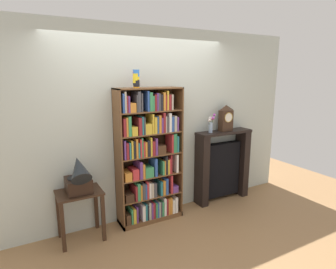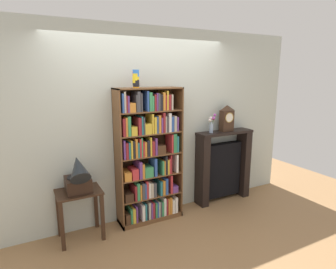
{
  "view_description": "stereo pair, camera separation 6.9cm",
  "coord_description": "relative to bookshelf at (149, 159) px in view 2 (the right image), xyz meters",
  "views": [
    {
      "loc": [
        -1.53,
        -3.26,
        2.01
      ],
      "look_at": [
        0.29,
        0.08,
        1.2
      ],
      "focal_mm": 29.89,
      "sensor_mm": 36.0,
      "label": 1
    },
    {
      "loc": [
        -1.47,
        -3.29,
        2.01
      ],
      "look_at": [
        0.29,
        0.08,
        1.2
      ],
      "focal_mm": 29.89,
      "sensor_mm": 36.0,
      "label": 2
    }
  ],
  "objects": [
    {
      "name": "bookshelf",
      "position": [
        0.0,
        0.0,
        0.0
      ],
      "size": [
        0.89,
        0.31,
        1.85
      ],
      "color": "brown",
      "rests_on": "ground"
    },
    {
      "name": "flower_vase",
      "position": [
        1.06,
        0.03,
        0.41
      ],
      "size": [
        0.14,
        0.14,
        0.29
      ],
      "color": "#99B2D1",
      "rests_on": "fireplace_mantel"
    },
    {
      "name": "wall_back",
      "position": [
        0.18,
        0.2,
        0.44
      ],
      "size": [
        4.76,
        0.08,
        2.65
      ],
      "primitive_type": "cube",
      "color": "beige",
      "rests_on": "ground"
    },
    {
      "name": "fireplace_mantel",
      "position": [
        1.32,
        0.05,
        -0.32
      ],
      "size": [
        0.94,
        0.27,
        1.15
      ],
      "color": "black",
      "rests_on": "ground"
    },
    {
      "name": "cup_stack",
      "position": [
        -0.18,
        -0.04,
        1.08
      ],
      "size": [
        0.08,
        0.08,
        0.22
      ],
      "color": "orange",
      "rests_on": "bookshelf"
    },
    {
      "name": "mantel_clock",
      "position": [
        1.34,
        0.03,
        0.47
      ],
      "size": [
        0.21,
        0.13,
        0.41
      ],
      "color": "#382316",
      "rests_on": "fireplace_mantel"
    },
    {
      "name": "side_table_left",
      "position": [
        -0.96,
        -0.04,
        -0.42
      ],
      "size": [
        0.53,
        0.4,
        0.63
      ],
      "color": "#382316",
      "rests_on": "ground"
    },
    {
      "name": "ground_plane",
      "position": [
        0.01,
        -0.07,
        -0.89
      ],
      "size": [
        7.76,
        6.4,
        0.02
      ],
      "primitive_type": "cube",
      "color": "#997047"
    },
    {
      "name": "gramophone",
      "position": [
        -0.96,
        -0.1,
        -0.04
      ],
      "size": [
        0.29,
        0.46,
        0.52
      ],
      "color": "black",
      "rests_on": "side_table_left"
    }
  ]
}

